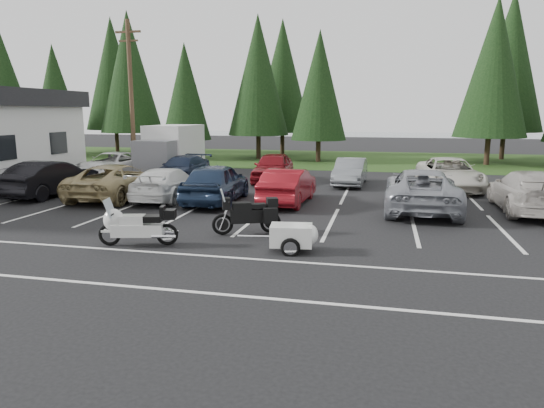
{
  "coord_description": "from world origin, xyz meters",
  "views": [
    {
      "loc": [
        4.83,
        -14.94,
        3.68
      ],
      "look_at": [
        1.51,
        -0.5,
        0.87
      ],
      "focal_mm": 32.0,
      "sensor_mm": 36.0,
      "label": 1
    }
  ],
  "objects_px": {
    "car_near_3": "(167,184)",
    "car_near_4": "(216,183)",
    "car_near_5": "(288,186)",
    "car_far_1": "(182,168)",
    "cargo_trailer": "(291,238)",
    "car_far_0": "(112,165)",
    "car_near_6": "(422,190)",
    "car_near_7": "(530,191)",
    "utility_pole": "(131,95)",
    "touring_motorcycle": "(138,222)",
    "car_far_3": "(350,172)",
    "adventure_motorcycle": "(247,211)",
    "car_near_1": "(51,178)",
    "car_near_2": "(116,181)",
    "car_near_0": "(25,178)",
    "car_far_4": "(449,174)",
    "box_truck": "(168,150)",
    "car_far_2": "(273,167)"
  },
  "relations": [
    {
      "from": "car_near_3",
      "to": "car_near_4",
      "type": "distance_m",
      "value": 2.29
    },
    {
      "from": "car_near_3",
      "to": "car_near_5",
      "type": "bearing_deg",
      "value": -179.46
    },
    {
      "from": "car_far_1",
      "to": "cargo_trailer",
      "type": "distance_m",
      "value": 14.81
    },
    {
      "from": "car_far_0",
      "to": "car_near_6",
      "type": "bearing_deg",
      "value": -14.57
    },
    {
      "from": "car_near_7",
      "to": "car_far_1",
      "type": "distance_m",
      "value": 16.83
    },
    {
      "from": "car_near_3",
      "to": "utility_pole",
      "type": "bearing_deg",
      "value": -55.91
    },
    {
      "from": "cargo_trailer",
      "to": "touring_motorcycle",
      "type": "bearing_deg",
      "value": 177.14
    },
    {
      "from": "car_far_3",
      "to": "car_near_7",
      "type": "bearing_deg",
      "value": -36.14
    },
    {
      "from": "car_far_1",
      "to": "adventure_motorcycle",
      "type": "bearing_deg",
      "value": -54.78
    },
    {
      "from": "touring_motorcycle",
      "to": "cargo_trailer",
      "type": "bearing_deg",
      "value": -9.28
    },
    {
      "from": "utility_pole",
      "to": "car_far_1",
      "type": "xyz_separation_m",
      "value": [
        4.15,
        -2.38,
        -4.03
      ]
    },
    {
      "from": "car_near_1",
      "to": "car_near_2",
      "type": "distance_m",
      "value": 3.17
    },
    {
      "from": "car_far_1",
      "to": "adventure_motorcycle",
      "type": "distance_m",
      "value": 12.56
    },
    {
      "from": "car_far_3",
      "to": "car_near_0",
      "type": "bearing_deg",
      "value": -156.24
    },
    {
      "from": "adventure_motorcycle",
      "to": "car_near_6",
      "type": "bearing_deg",
      "value": 19.33
    },
    {
      "from": "car_far_0",
      "to": "car_far_1",
      "type": "xyz_separation_m",
      "value": [
        4.33,
        -0.13,
        -0.06
      ]
    },
    {
      "from": "car_near_2",
      "to": "car_near_7",
      "type": "relative_size",
      "value": 0.99
    },
    {
      "from": "car_near_5",
      "to": "car_near_4",
      "type": "bearing_deg",
      "value": 11.47
    },
    {
      "from": "car_near_6",
      "to": "car_far_4",
      "type": "relative_size",
      "value": 1.05
    },
    {
      "from": "car_far_3",
      "to": "adventure_motorcycle",
      "type": "bearing_deg",
      "value": -99.74
    },
    {
      "from": "car_near_1",
      "to": "car_near_5",
      "type": "relative_size",
      "value": 1.09
    },
    {
      "from": "car_far_3",
      "to": "car_near_5",
      "type": "bearing_deg",
      "value": -107.7
    },
    {
      "from": "car_near_4",
      "to": "car_near_6",
      "type": "distance_m",
      "value": 8.16
    },
    {
      "from": "car_near_2",
      "to": "car_far_4",
      "type": "relative_size",
      "value": 0.98
    },
    {
      "from": "car_near_4",
      "to": "adventure_motorcycle",
      "type": "distance_m",
      "value": 5.5
    },
    {
      "from": "car_near_4",
      "to": "adventure_motorcycle",
      "type": "relative_size",
      "value": 2.08
    },
    {
      "from": "box_truck",
      "to": "car_near_4",
      "type": "bearing_deg",
      "value": -54.77
    },
    {
      "from": "touring_motorcycle",
      "to": "cargo_trailer",
      "type": "distance_m",
      "value": 4.31
    },
    {
      "from": "car_near_0",
      "to": "car_far_2",
      "type": "distance_m",
      "value": 12.09
    },
    {
      "from": "car_near_6",
      "to": "touring_motorcycle",
      "type": "bearing_deg",
      "value": 42.1
    },
    {
      "from": "touring_motorcycle",
      "to": "car_far_0",
      "type": "bearing_deg",
      "value": 109.28
    },
    {
      "from": "car_near_7",
      "to": "car_near_6",
      "type": "bearing_deg",
      "value": 8.98
    },
    {
      "from": "car_far_4",
      "to": "box_truck",
      "type": "bearing_deg",
      "value": 164.82
    },
    {
      "from": "utility_pole",
      "to": "touring_motorcycle",
      "type": "xyz_separation_m",
      "value": [
        8.23,
        -14.96,
        -4.02
      ]
    },
    {
      "from": "utility_pole",
      "to": "car_far_1",
      "type": "height_order",
      "value": "utility_pole"
    },
    {
      "from": "car_near_0",
      "to": "car_near_1",
      "type": "distance_m",
      "value": 1.93
    },
    {
      "from": "car_far_4",
      "to": "touring_motorcycle",
      "type": "height_order",
      "value": "car_far_4"
    },
    {
      "from": "car_near_3",
      "to": "cargo_trailer",
      "type": "xyz_separation_m",
      "value": [
        6.64,
        -6.61,
        -0.31
      ]
    },
    {
      "from": "car_near_7",
      "to": "car_far_3",
      "type": "relative_size",
      "value": 1.32
    },
    {
      "from": "car_far_2",
      "to": "car_far_3",
      "type": "distance_m",
      "value": 4.12
    },
    {
      "from": "car_near_0",
      "to": "car_near_3",
      "type": "height_order",
      "value": "car_near_3"
    },
    {
      "from": "car_near_4",
      "to": "car_near_5",
      "type": "height_order",
      "value": "car_near_4"
    },
    {
      "from": "box_truck",
      "to": "touring_motorcycle",
      "type": "relative_size",
      "value": 2.28
    },
    {
      "from": "car_far_1",
      "to": "car_far_3",
      "type": "distance_m",
      "value": 9.07
    },
    {
      "from": "car_near_1",
      "to": "adventure_motorcycle",
      "type": "relative_size",
      "value": 2.04
    },
    {
      "from": "car_far_4",
      "to": "touring_motorcycle",
      "type": "relative_size",
      "value": 2.23
    },
    {
      "from": "car_far_0",
      "to": "car_far_3",
      "type": "xyz_separation_m",
      "value": [
        13.39,
        0.33,
        -0.05
      ]
    },
    {
      "from": "touring_motorcycle",
      "to": "car_far_4",
      "type": "bearing_deg",
      "value": 37.99
    },
    {
      "from": "box_truck",
      "to": "touring_motorcycle",
      "type": "bearing_deg",
      "value": -68.06
    },
    {
      "from": "box_truck",
      "to": "car_far_2",
      "type": "height_order",
      "value": "box_truck"
    }
  ]
}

